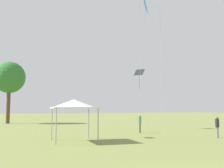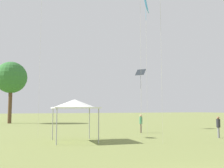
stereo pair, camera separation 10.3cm
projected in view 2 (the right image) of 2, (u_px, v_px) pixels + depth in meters
The scene contains 6 objects.
person_standing_0 at pixel (218, 125), 20.43m from camera, with size 0.37×0.37×1.66m.
person_standing_2 at pixel (141, 122), 24.87m from camera, with size 0.32×0.32×1.73m.
canopy_tent at pixel (75, 104), 18.25m from camera, with size 3.49×3.49×2.91m.
kite_2 at pixel (146, 5), 22.74m from camera, with size 1.25×1.26×12.20m.
kite_7 at pixel (141, 73), 30.89m from camera, with size 1.28×1.37×6.99m.
distant_tree_0 at pixel (11, 78), 42.35m from camera, with size 5.08×5.08×9.93m.
Camera 2 is at (-6.06, -4.78, 2.20)m, focal length 42.00 mm.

